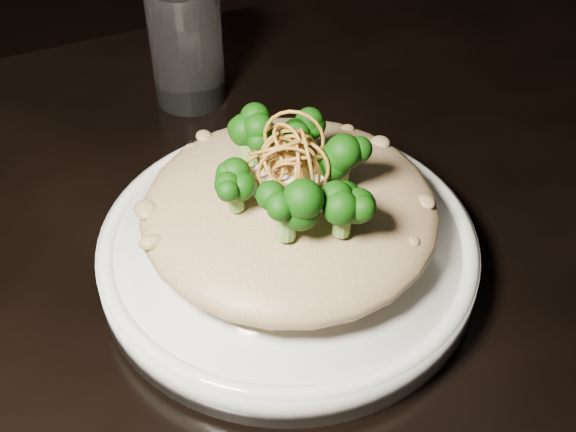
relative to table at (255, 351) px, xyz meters
The scene contains 7 objects.
table is the anchor object (origin of this frame).
plate 0.10m from the table, 12.94° to the left, with size 0.29×0.29×0.03m, color white.
risotto 0.14m from the table, 19.27° to the left, with size 0.22×0.22×0.05m, color brown.
broccoli 0.19m from the table, ahead, with size 0.14×0.14×0.05m, color black, non-canonical shape.
cheese 0.17m from the table, 16.27° to the left, with size 0.06×0.06×0.02m, color white.
shallots 0.20m from the table, 16.99° to the left, with size 0.06×0.06×0.04m, color #8D5B1D, non-canonical shape.
drinking_glass 0.30m from the table, 82.45° to the left, with size 0.07×0.07×0.12m, color silver.
Camera 1 is at (-0.13, -0.39, 1.21)m, focal length 50.00 mm.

